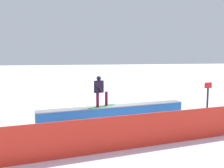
% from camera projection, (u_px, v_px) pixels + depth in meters
% --- Properties ---
extents(ground_plane, '(120.00, 120.00, 0.00)m').
position_uv_depth(ground_plane, '(114.00, 122.00, 12.31)').
color(ground_plane, white).
extents(grind_box, '(7.32, 1.86, 0.79)m').
position_uv_depth(grind_box, '(114.00, 114.00, 12.27)').
color(grind_box, blue).
rests_on(grind_box, ground_plane).
extents(snowboarder, '(1.44, 1.08, 1.47)m').
position_uv_depth(snowboarder, '(100.00, 90.00, 11.81)').
color(snowboarder, '#328A45').
rests_on(snowboarder, grind_box).
extents(safety_fence, '(12.72, 2.30, 1.20)m').
position_uv_depth(safety_fence, '(134.00, 132.00, 8.79)').
color(safety_fence, red).
rests_on(safety_fence, ground_plane).
extents(trail_marker, '(0.40, 0.10, 1.77)m').
position_uv_depth(trail_marker, '(208.00, 98.00, 13.39)').
color(trail_marker, '#262628').
rests_on(trail_marker, ground_plane).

